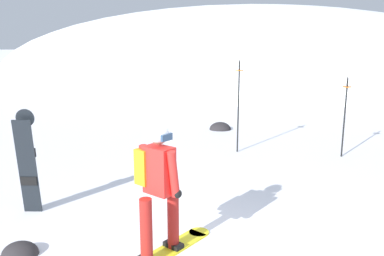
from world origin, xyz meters
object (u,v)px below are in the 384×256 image
(snowboarder_main, at_px, (158,187))
(piste_marker_far, at_px, (239,100))
(rock_dark, at_px, (20,254))
(piste_marker_near, at_px, (345,111))
(spare_snowboard, at_px, (27,162))
(rock_mid, at_px, (220,129))

(snowboarder_main, xyz_separation_m, piste_marker_far, (1.44, 4.86, 0.36))
(piste_marker_far, height_order, rock_dark, piste_marker_far)
(snowboarder_main, height_order, piste_marker_near, piste_marker_near)
(spare_snowboard, xyz_separation_m, rock_dark, (0.37, -1.24, -0.84))
(spare_snowboard, relative_size, rock_dark, 3.57)
(rock_dark, bearing_deg, rock_mid, 68.52)
(piste_marker_far, bearing_deg, rock_mid, 96.65)
(spare_snowboard, height_order, rock_mid, spare_snowboard)
(piste_marker_near, height_order, rock_mid, piste_marker_near)
(spare_snowboard, bearing_deg, rock_dark, -73.28)
(snowboarder_main, relative_size, rock_mid, 2.58)
(snowboarder_main, height_order, piste_marker_far, piste_marker_far)
(spare_snowboard, height_order, rock_dark, spare_snowboard)
(snowboarder_main, bearing_deg, rock_dark, -179.54)
(snowboarder_main, bearing_deg, piste_marker_far, 73.53)
(spare_snowboard, distance_m, piste_marker_far, 5.11)
(piste_marker_far, distance_m, rock_mid, 2.83)
(snowboarder_main, bearing_deg, spare_snowboard, 150.14)
(spare_snowboard, bearing_deg, piste_marker_near, 28.56)
(piste_marker_far, xyz_separation_m, rock_dark, (-3.20, -4.87, -1.27))
(rock_dark, xyz_separation_m, rock_mid, (2.91, 7.39, 0.00))
(snowboarder_main, distance_m, piste_marker_far, 5.08)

